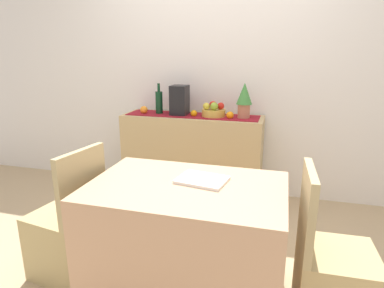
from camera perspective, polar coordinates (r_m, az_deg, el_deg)
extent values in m
cube|color=tan|center=(2.75, -1.05, -16.97)|extent=(6.40, 6.40, 0.02)
cube|color=silver|center=(3.46, 4.56, 13.61)|extent=(6.40, 0.06, 2.70)
cube|color=tan|center=(3.42, 0.05, -2.13)|extent=(1.40, 0.42, 0.85)
cube|color=maroon|center=(3.31, 0.05, 4.95)|extent=(1.31, 0.32, 0.01)
cylinder|color=gold|center=(3.26, 3.73, 5.38)|extent=(0.23, 0.23, 0.07)
sphere|color=red|center=(3.27, 3.56, 6.70)|extent=(0.08, 0.08, 0.08)
sphere|color=#89A932|center=(3.19, 3.84, 6.48)|extent=(0.08, 0.08, 0.08)
sphere|color=red|center=(3.24, 4.95, 6.52)|extent=(0.07, 0.07, 0.07)
sphere|color=gold|center=(3.22, 2.47, 6.50)|extent=(0.07, 0.07, 0.07)
cylinder|color=#0F361C|center=(3.40, -5.67, 7.05)|extent=(0.07, 0.07, 0.23)
cylinder|color=#0F361C|center=(3.38, -5.74, 9.63)|extent=(0.03, 0.03, 0.08)
cube|color=black|center=(3.33, -2.15, 7.49)|extent=(0.16, 0.18, 0.29)
cylinder|color=#B27052|center=(3.21, 8.87, 5.57)|extent=(0.12, 0.12, 0.14)
cone|color=#40823C|center=(3.18, 9.00, 8.56)|extent=(0.15, 0.15, 0.20)
sphere|color=orange|center=(3.44, -8.25, 5.81)|extent=(0.08, 0.08, 0.08)
sphere|color=orange|center=(3.17, 6.53, 4.94)|extent=(0.07, 0.07, 0.07)
sphere|color=orange|center=(3.26, 0.32, 5.28)|extent=(0.06, 0.06, 0.06)
cube|color=tan|center=(2.08, -0.94, -16.48)|extent=(1.12, 0.75, 0.74)
cube|color=white|center=(1.95, 1.74, -6.17)|extent=(0.31, 0.25, 0.02)
cube|color=tan|center=(2.49, -20.55, -15.54)|extent=(0.46, 0.46, 0.45)
cube|color=tan|center=(2.18, -18.31, -6.73)|extent=(0.10, 0.40, 0.45)
cube|color=tan|center=(2.13, 23.19, -21.82)|extent=(0.41, 0.41, 0.45)
cube|color=tan|center=(1.87, 19.16, -10.67)|extent=(0.05, 0.40, 0.45)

